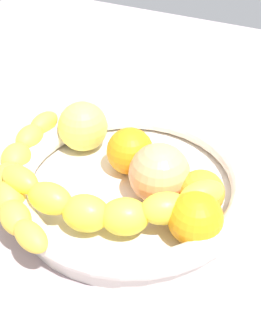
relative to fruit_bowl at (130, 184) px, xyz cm
name	(u,v)px	position (x,y,z in cm)	size (l,w,h in cm)	color
kitchen_counter	(130,207)	(0.00, 0.00, -3.81)	(120.00, 120.00, 3.00)	#A49297
fruit_bowl	(130,184)	(0.00, 0.00, 0.00)	(28.83, 28.83, 4.47)	silver
banana_draped_left	(19,176)	(10.97, 6.49, 1.99)	(14.83, 21.70, 4.45)	yellow
banana_draped_right	(106,205)	(-0.60, 6.81, 2.64)	(23.89, 11.79, 5.03)	yellow
orange_front	(195,219)	(-9.51, 4.31, 2.33)	(5.75, 5.75, 5.75)	orange
orange_mid_left	(200,195)	(-8.62, 0.43, 2.04)	(5.19, 5.19, 5.19)	orange
orange_mid_right	(130,151)	(1.58, -3.06, 2.33)	(5.77, 5.77, 5.77)	orange
peach_blush	(161,172)	(-3.61, -0.39, 2.94)	(6.98, 6.98, 6.98)	#F99866
apple_yellow	(83,126)	(9.22, -4.70, 2.68)	(6.46, 6.46, 6.46)	#D9C954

